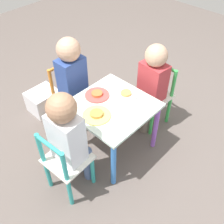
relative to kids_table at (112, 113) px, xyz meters
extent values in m
plane|color=#5B514C|center=(0.00, 0.00, -0.37)|extent=(6.00, 6.00, 0.00)
cube|color=silver|center=(0.00, 0.00, 0.06)|extent=(0.53, 0.53, 0.02)
cylinder|color=#E5599E|center=(-0.23, -0.23, -0.16)|extent=(0.04, 0.04, 0.42)
cylinder|color=yellow|center=(0.23, -0.23, -0.16)|extent=(0.04, 0.04, 0.42)
cylinder|color=#8E51BC|center=(-0.23, 0.23, -0.16)|extent=(0.04, 0.04, 0.42)
cylinder|color=#387AD1|center=(0.23, 0.23, -0.16)|extent=(0.04, 0.04, 0.42)
cube|color=silver|center=(0.44, 0.03, -0.09)|extent=(0.28, 0.28, 0.02)
cylinder|color=teal|center=(0.33, 0.13, -0.23)|extent=(0.03, 0.03, 0.28)
cylinder|color=teal|center=(0.34, -0.08, -0.23)|extent=(0.03, 0.03, 0.28)
cylinder|color=teal|center=(0.54, 0.14, -0.23)|extent=(0.03, 0.03, 0.28)
cylinder|color=teal|center=(0.55, -0.07, -0.23)|extent=(0.03, 0.03, 0.28)
cylinder|color=teal|center=(0.54, 0.14, 0.03)|extent=(0.03, 0.03, 0.26)
cylinder|color=teal|center=(0.55, -0.07, 0.03)|extent=(0.03, 0.03, 0.26)
cylinder|color=teal|center=(0.54, 0.03, 0.15)|extent=(0.04, 0.21, 0.02)
cube|color=silver|center=(0.00, -0.44, -0.09)|extent=(0.26, 0.26, 0.02)
cylinder|color=orange|center=(0.11, -0.33, -0.23)|extent=(0.03, 0.03, 0.28)
cylinder|color=orange|center=(-0.10, -0.33, -0.23)|extent=(0.03, 0.03, 0.28)
cylinder|color=orange|center=(0.11, -0.54, -0.23)|extent=(0.03, 0.03, 0.28)
cylinder|color=orange|center=(-0.10, -0.55, -0.23)|extent=(0.03, 0.03, 0.28)
cylinder|color=orange|center=(0.11, -0.54, 0.03)|extent=(0.03, 0.03, 0.26)
cylinder|color=orange|center=(-0.10, -0.55, 0.03)|extent=(0.03, 0.03, 0.26)
cylinder|color=orange|center=(0.01, -0.54, 0.15)|extent=(0.21, 0.03, 0.02)
cube|color=silver|center=(-0.44, 0.04, -0.09)|extent=(0.28, 0.28, 0.02)
cylinder|color=green|center=(-0.34, -0.08, -0.23)|extent=(0.03, 0.03, 0.28)
cylinder|color=green|center=(-0.32, 0.14, -0.23)|extent=(0.03, 0.03, 0.28)
cylinder|color=green|center=(-0.55, -0.06, -0.23)|extent=(0.03, 0.03, 0.28)
cylinder|color=green|center=(-0.53, 0.15, -0.23)|extent=(0.03, 0.03, 0.28)
cylinder|color=green|center=(-0.55, -0.06, 0.03)|extent=(0.03, 0.03, 0.26)
cylinder|color=green|center=(-0.53, 0.15, 0.03)|extent=(0.03, 0.03, 0.26)
cylinder|color=green|center=(-0.54, 0.05, 0.15)|extent=(0.04, 0.21, 0.02)
cylinder|color=#4C608E|center=(0.32, 0.07, -0.22)|extent=(0.07, 0.07, 0.29)
cylinder|color=#4C608E|center=(0.32, -0.03, -0.22)|extent=(0.07, 0.07, 0.29)
cube|color=silver|center=(0.42, 0.03, 0.09)|extent=(0.15, 0.21, 0.34)
sphere|color=#A37556|center=(0.42, 0.03, 0.34)|extent=(0.17, 0.17, 0.17)
cylinder|color=#7A6B5B|center=(0.05, -0.32, -0.22)|extent=(0.07, 0.07, 0.29)
cylinder|color=#7A6B5B|center=(-0.05, -0.32, -0.22)|extent=(0.07, 0.07, 0.29)
cube|color=#2D478E|center=(0.00, -0.42, 0.09)|extent=(0.20, 0.14, 0.34)
sphere|color=tan|center=(0.00, -0.42, 0.34)|extent=(0.18, 0.18, 0.18)
cylinder|color=#7A6B5B|center=(-0.32, -0.02, -0.22)|extent=(0.07, 0.07, 0.29)
cylinder|color=#7A6B5B|center=(-0.31, 0.08, -0.22)|extent=(0.07, 0.07, 0.29)
cube|color=#B23338|center=(-0.42, 0.04, 0.07)|extent=(0.16, 0.21, 0.30)
sphere|color=tan|center=(-0.42, 0.04, 0.29)|extent=(0.17, 0.17, 0.17)
cylinder|color=#EADB66|center=(0.15, 0.00, 0.08)|extent=(0.19, 0.19, 0.01)
cylinder|color=#D6843D|center=(0.15, 0.00, 0.09)|extent=(0.09, 0.09, 0.02)
cylinder|color=#E54C47|center=(0.00, -0.15, 0.08)|extent=(0.17, 0.17, 0.01)
cylinder|color=#CC6633|center=(0.00, -0.15, 0.09)|extent=(0.08, 0.08, 0.02)
cylinder|color=white|center=(-0.15, 0.00, 0.08)|extent=(0.17, 0.17, 0.01)
cylinder|color=gold|center=(-0.15, 0.00, 0.09)|extent=(0.08, 0.08, 0.02)
cube|color=silver|center=(0.10, -0.75, -0.27)|extent=(0.25, 0.22, 0.20)
camera|label=1|loc=(0.98, 0.92, 1.27)|focal=42.00mm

